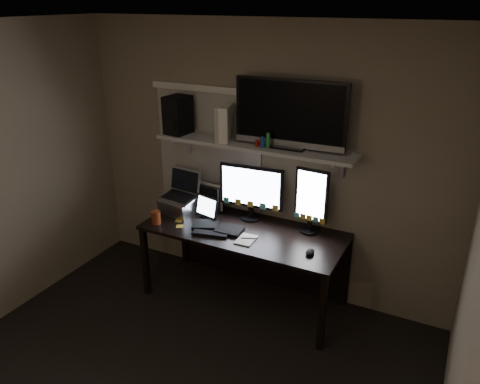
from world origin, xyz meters
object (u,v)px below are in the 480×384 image
Objects in this scene: monitor_landscape at (251,192)px; game_console at (226,123)px; desk at (249,241)px; keyboard at (217,227)px; cup at (156,218)px; tablet at (207,207)px; mouse at (310,252)px; laptop at (178,193)px; tv at (290,114)px; monitor_portrait at (311,201)px; speaker at (178,115)px.

game_console reaches higher than monitor_landscape.
keyboard is at bearing -135.63° from desk.
cup is at bearing -154.41° from desk.
game_console reaches higher than desk.
tablet is (-0.40, -0.06, 0.29)m from desk.
monitor_landscape is 5.68× the size of mouse.
mouse reaches higher than desk.
mouse is 0.35× the size of game_console.
monitor_landscape is 2.36× the size of tablet.
keyboard is 1.20× the size of laptop.
game_console reaches higher than mouse.
monitor_landscape is at bearing 172.88° from tv.
monitor_portrait reaches higher than mouse.
monitor_landscape is 1.51× the size of laptop.
monitor_portrait is 1.49× the size of laptop.
laptop is at bearing -179.21° from game_console.
mouse is 1.13m from tv.
laptop is at bearing -167.29° from monitor_portrait.
mouse is (0.67, -0.27, 0.20)m from desk.
mouse is at bearing -65.92° from monitor_portrait.
monitor_portrait is 1.26m from laptop.
tv is at bearing 22.58° from cup.
game_console is (-0.26, 0.06, 1.08)m from desk.
tablet is at bearing -170.36° from tv.
mouse is (0.71, -0.38, -0.25)m from monitor_landscape.
laptop is (-0.67, -0.19, -0.07)m from monitor_landscape.
mouse is 1.32m from game_console.
tv reaches higher than monitor_landscape.
keyboard is 0.51× the size of tv.
game_console reaches higher than cup.
tv reaches higher than desk.
speaker is (0.01, 0.42, 0.86)m from cup.
tablet is at bearing -11.16° from speaker.
desk is 3.02× the size of monitor_portrait.
keyboard is 1.19m from tv.
monitor_portrait reaches higher than laptop.
game_console is at bearing 7.89° from speaker.
monitor_portrait is 5.58× the size of mouse.
monitor_landscape reaches higher than keyboard.
game_console is (-0.80, -0.05, 0.61)m from monitor_portrait.
laptop is 1.34m from tv.
speaker reaches higher than mouse.
monitor_portrait reaches higher than cup.
tablet is 0.81m from game_console.
speaker reaches higher than keyboard.
monitor_landscape is 0.58m from monitor_portrait.
monitor_landscape is 0.84m from mouse.
mouse is 0.11× the size of tv.
tv is at bearing 15.91° from keyboard.
tv is at bearing -9.75° from monitor_landscape.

